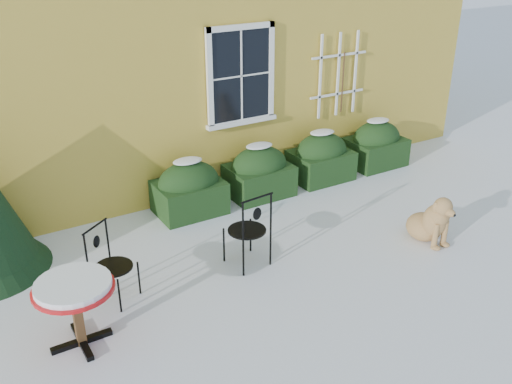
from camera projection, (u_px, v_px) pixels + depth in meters
ground at (296, 283)px, 7.33m from camera, size 80.00×80.00×0.00m
hedge_row at (291, 165)px, 9.91m from camera, size 4.95×0.80×0.91m
bistro_table at (74, 293)px, 5.99m from camera, size 0.87×0.87×0.80m
patio_chair_near at (249, 229)px, 7.52m from camera, size 0.53×0.52×1.08m
patio_chair_far at (110, 264)px, 6.84m from camera, size 0.60×0.60×0.98m
dog at (431, 222)px, 8.18m from camera, size 0.53×0.87×0.79m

